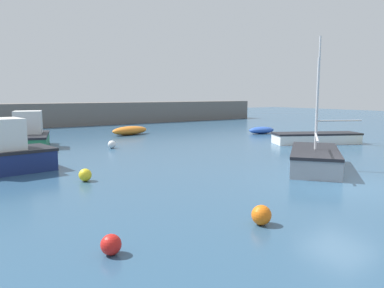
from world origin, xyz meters
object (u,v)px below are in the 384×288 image
(rowboat_white_midwater, at_px, (130,130))
(mooring_buoy_orange, at_px, (261,215))
(sailboat_short_mast, at_px, (315,159))
(sailboat_tall_mast, at_px, (316,137))
(mooring_buoy_white, at_px, (112,144))
(mooring_buoy_red, at_px, (111,245))
(cabin_cruiser_white, at_px, (28,136))
(mooring_buoy_yellow, at_px, (85,175))
(fishing_dinghy_green, at_px, (262,130))

(rowboat_white_midwater, height_order, mooring_buoy_orange, rowboat_white_midwater)
(sailboat_short_mast, height_order, sailboat_tall_mast, sailboat_tall_mast)
(mooring_buoy_white, xyz_separation_m, mooring_buoy_red, (-5.75, -14.12, -0.02))
(rowboat_white_midwater, bearing_deg, sailboat_short_mast, -98.82)
(cabin_cruiser_white, xyz_separation_m, mooring_buoy_red, (-1.67, -16.98, -0.53))
(mooring_buoy_orange, bearing_deg, sailboat_short_mast, 28.69)
(sailboat_short_mast, xyz_separation_m, mooring_buoy_yellow, (-8.88, 3.29, -0.21))
(rowboat_white_midwater, height_order, mooring_buoy_yellow, rowboat_white_midwater)
(rowboat_white_midwater, bearing_deg, sailboat_tall_mast, -67.41)
(mooring_buoy_red, bearing_deg, mooring_buoy_white, 67.87)
(mooring_buoy_red, bearing_deg, mooring_buoy_yellow, 75.94)
(fishing_dinghy_green, xyz_separation_m, cabin_cruiser_white, (-17.47, 1.73, 0.46))
(rowboat_white_midwater, height_order, mooring_buoy_red, rowboat_white_midwater)
(cabin_cruiser_white, xyz_separation_m, mooring_buoy_white, (4.08, -2.85, -0.51))
(mooring_buoy_orange, distance_m, mooring_buoy_red, 3.75)
(rowboat_white_midwater, relative_size, mooring_buoy_white, 7.22)
(fishing_dinghy_green, relative_size, mooring_buoy_white, 5.24)
(cabin_cruiser_white, distance_m, sailboat_tall_mast, 18.00)
(sailboat_short_mast, bearing_deg, sailboat_tall_mast, -1.90)
(fishing_dinghy_green, relative_size, rowboat_white_midwater, 0.73)
(fishing_dinghy_green, relative_size, sailboat_short_mast, 0.50)
(cabin_cruiser_white, xyz_separation_m, rowboat_white_midwater, (8.15, 3.46, -0.40))
(rowboat_white_midwater, height_order, mooring_buoy_white, rowboat_white_midwater)
(sailboat_tall_mast, bearing_deg, rowboat_white_midwater, -29.31)
(sailboat_short_mast, relative_size, mooring_buoy_white, 10.46)
(fishing_dinghy_green, xyz_separation_m, sailboat_short_mast, (-8.61, -11.94, 0.17))
(rowboat_white_midwater, bearing_deg, mooring_buoy_white, -134.05)
(mooring_buoy_orange, bearing_deg, sailboat_tall_mast, 33.29)
(cabin_cruiser_white, height_order, mooring_buoy_orange, cabin_cruiser_white)
(sailboat_tall_mast, bearing_deg, fishing_dinghy_green, -75.94)
(mooring_buoy_yellow, height_order, mooring_buoy_white, mooring_buoy_yellow)
(mooring_buoy_yellow, relative_size, mooring_buoy_white, 1.01)
(rowboat_white_midwater, distance_m, sailboat_tall_mast, 14.09)
(fishing_dinghy_green, distance_m, cabin_cruiser_white, 17.57)
(mooring_buoy_red, bearing_deg, sailboat_short_mast, 17.40)
(cabin_cruiser_white, relative_size, mooring_buoy_yellow, 10.56)
(sailboat_tall_mast, height_order, mooring_buoy_yellow, sailboat_tall_mast)
(cabin_cruiser_white, bearing_deg, mooring_buoy_red, 9.79)
(sailboat_tall_mast, relative_size, mooring_buoy_red, 16.19)
(sailboat_tall_mast, xyz_separation_m, mooring_buoy_white, (-11.91, 5.40, -0.17))
(sailboat_tall_mast, height_order, mooring_buoy_red, sailboat_tall_mast)
(mooring_buoy_yellow, bearing_deg, cabin_cruiser_white, 89.89)
(sailboat_tall_mast, bearing_deg, mooring_buoy_white, 2.51)
(fishing_dinghy_green, relative_size, cabin_cruiser_white, 0.49)
(sailboat_short_mast, xyz_separation_m, sailboat_tall_mast, (7.13, 5.42, -0.04))
(fishing_dinghy_green, bearing_deg, sailboat_tall_mast, 87.77)
(sailboat_short_mast, bearing_deg, mooring_buoy_yellow, 120.49)
(sailboat_tall_mast, height_order, mooring_buoy_white, sailboat_tall_mast)
(sailboat_short_mast, xyz_separation_m, rowboat_white_midwater, (-0.71, 17.14, -0.10))
(fishing_dinghy_green, distance_m, sailboat_tall_mast, 6.69)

